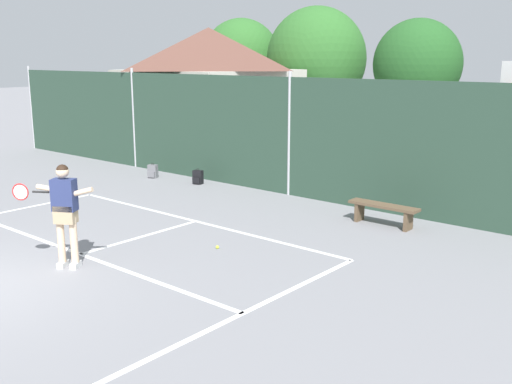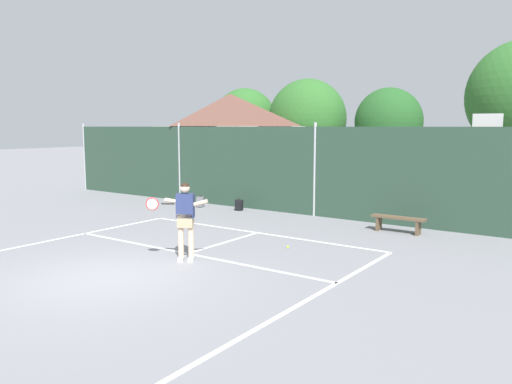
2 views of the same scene
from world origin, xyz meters
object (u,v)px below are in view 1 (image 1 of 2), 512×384
at_px(backpack_grey, 153,172).
at_px(backpack_black, 198,177).
at_px(tennis_player, 64,207).
at_px(courtside_bench, 383,210).
at_px(tennis_ball, 217,247).

distance_m(backpack_grey, backpack_black, 1.74).
height_order(tennis_player, backpack_black, tennis_player).
xyz_separation_m(tennis_player, backpack_grey, (-5.04, 6.19, -0.92)).
height_order(tennis_player, courtside_bench, tennis_player).
height_order(backpack_grey, backpack_black, same).
bearing_deg(courtside_bench, tennis_player, -116.24).
height_order(tennis_ball, courtside_bench, courtside_bench).
bearing_deg(courtside_bench, backpack_black, 176.03).
bearing_deg(courtside_bench, backpack_grey, 178.72).
relative_size(tennis_player, courtside_bench, 1.16).
bearing_deg(courtside_bench, tennis_ball, -115.10).
bearing_deg(tennis_player, courtside_bench, 63.76).
bearing_deg(tennis_player, backpack_grey, 129.17).
height_order(backpack_black, courtside_bench, courtside_bench).
bearing_deg(tennis_player, tennis_ball, 62.14).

